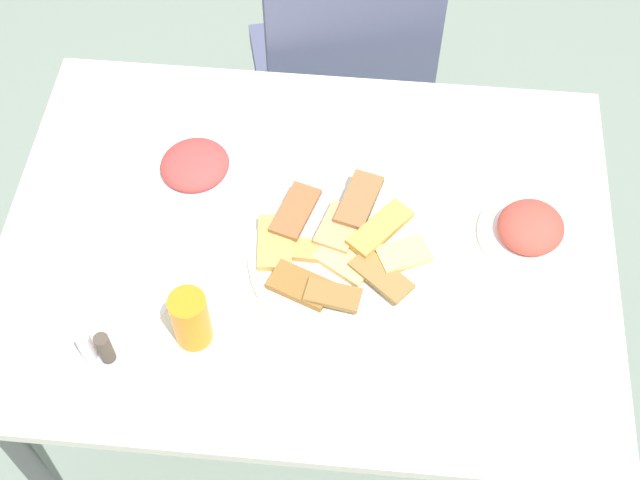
{
  "coord_description": "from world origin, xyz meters",
  "views": [
    {
      "loc": [
        0.11,
        -0.92,
        2.13
      ],
      "look_at": [
        0.03,
        -0.02,
        0.77
      ],
      "focal_mm": 49.28,
      "sensor_mm": 36.0,
      "label": 1
    }
  ],
  "objects_px": {
    "pide_platter": "(338,253)",
    "salad_plate_greens": "(195,167)",
    "dining_chair": "(343,75)",
    "paper_napkin": "(145,277)",
    "fork": "(143,284)",
    "soda_can": "(191,319)",
    "condiment_caddy": "(98,353)",
    "spoon": "(147,268)",
    "salad_plate_rice": "(530,229)",
    "dining_table": "(307,263)"
  },
  "relations": [
    {
      "from": "salad_plate_greens",
      "to": "soda_can",
      "type": "bearing_deg",
      "value": -80.58
    },
    {
      "from": "salad_plate_greens",
      "to": "salad_plate_rice",
      "type": "bearing_deg",
      "value": -8.0
    },
    {
      "from": "salad_plate_greens",
      "to": "paper_napkin",
      "type": "height_order",
      "value": "salad_plate_greens"
    },
    {
      "from": "paper_napkin",
      "to": "spoon",
      "type": "height_order",
      "value": "spoon"
    },
    {
      "from": "salad_plate_greens",
      "to": "fork",
      "type": "relative_size",
      "value": 1.21
    },
    {
      "from": "spoon",
      "to": "salad_plate_rice",
      "type": "bearing_deg",
      "value": 5.92
    },
    {
      "from": "dining_chair",
      "to": "salad_plate_rice",
      "type": "relative_size",
      "value": 4.64
    },
    {
      "from": "fork",
      "to": "soda_can",
      "type": "bearing_deg",
      "value": -46.99
    },
    {
      "from": "salad_plate_greens",
      "to": "soda_can",
      "type": "xyz_separation_m",
      "value": [
        0.06,
        -0.36,
        0.04
      ]
    },
    {
      "from": "dining_chair",
      "to": "paper_napkin",
      "type": "bearing_deg",
      "value": -111.97
    },
    {
      "from": "pide_platter",
      "to": "fork",
      "type": "relative_size",
      "value": 2.1
    },
    {
      "from": "salad_plate_rice",
      "to": "spoon",
      "type": "relative_size",
      "value": 1.21
    },
    {
      "from": "dining_table",
      "to": "fork",
      "type": "relative_size",
      "value": 6.83
    },
    {
      "from": "dining_table",
      "to": "fork",
      "type": "bearing_deg",
      "value": -156.28
    },
    {
      "from": "salad_plate_rice",
      "to": "paper_napkin",
      "type": "bearing_deg",
      "value": -167.29
    },
    {
      "from": "pide_platter",
      "to": "soda_can",
      "type": "relative_size",
      "value": 2.95
    },
    {
      "from": "salad_plate_greens",
      "to": "dining_table",
      "type": "bearing_deg",
      "value": -31.07
    },
    {
      "from": "salad_plate_rice",
      "to": "condiment_caddy",
      "type": "relative_size",
      "value": 1.82
    },
    {
      "from": "paper_napkin",
      "to": "fork",
      "type": "height_order",
      "value": "fork"
    },
    {
      "from": "soda_can",
      "to": "salad_plate_greens",
      "type": "bearing_deg",
      "value": 99.42
    },
    {
      "from": "dining_table",
      "to": "soda_can",
      "type": "xyz_separation_m",
      "value": [
        -0.18,
        -0.22,
        0.14
      ]
    },
    {
      "from": "dining_chair",
      "to": "salad_plate_rice",
      "type": "height_order",
      "value": "dining_chair"
    },
    {
      "from": "soda_can",
      "to": "condiment_caddy",
      "type": "height_order",
      "value": "soda_can"
    },
    {
      "from": "dining_table",
      "to": "pide_platter",
      "type": "relative_size",
      "value": 3.24
    },
    {
      "from": "soda_can",
      "to": "paper_napkin",
      "type": "relative_size",
      "value": 0.82
    },
    {
      "from": "salad_plate_greens",
      "to": "paper_napkin",
      "type": "distance_m",
      "value": 0.26
    },
    {
      "from": "fork",
      "to": "salad_plate_rice",
      "type": "bearing_deg",
      "value": 6.61
    },
    {
      "from": "paper_napkin",
      "to": "dining_chair",
      "type": "bearing_deg",
      "value": 68.03
    },
    {
      "from": "soda_can",
      "to": "spoon",
      "type": "bearing_deg",
      "value": 131.13
    },
    {
      "from": "salad_plate_rice",
      "to": "condiment_caddy",
      "type": "xyz_separation_m",
      "value": [
        -0.75,
        -0.33,
        0.01
      ]
    },
    {
      "from": "salad_plate_rice",
      "to": "soda_can",
      "type": "distance_m",
      "value": 0.66
    },
    {
      "from": "dining_chair",
      "to": "pide_platter",
      "type": "relative_size",
      "value": 2.51
    },
    {
      "from": "soda_can",
      "to": "fork",
      "type": "distance_m",
      "value": 0.16
    },
    {
      "from": "spoon",
      "to": "condiment_caddy",
      "type": "height_order",
      "value": "condiment_caddy"
    },
    {
      "from": "pide_platter",
      "to": "fork",
      "type": "xyz_separation_m",
      "value": [
        -0.35,
        -0.09,
        -0.01
      ]
    },
    {
      "from": "dining_chair",
      "to": "soda_can",
      "type": "height_order",
      "value": "dining_chair"
    },
    {
      "from": "salad_plate_rice",
      "to": "paper_napkin",
      "type": "height_order",
      "value": "salad_plate_rice"
    },
    {
      "from": "spoon",
      "to": "condiment_caddy",
      "type": "bearing_deg",
      "value": -107.86
    },
    {
      "from": "condiment_caddy",
      "to": "spoon",
      "type": "bearing_deg",
      "value": 77.54
    },
    {
      "from": "spoon",
      "to": "fork",
      "type": "bearing_deg",
      "value": -95.4
    },
    {
      "from": "salad_plate_rice",
      "to": "soda_can",
      "type": "xyz_separation_m",
      "value": [
        -0.6,
        -0.27,
        0.04
      ]
    },
    {
      "from": "condiment_caddy",
      "to": "dining_chair",
      "type": "bearing_deg",
      "value": 69.48
    },
    {
      "from": "salad_plate_greens",
      "to": "fork",
      "type": "height_order",
      "value": "salad_plate_greens"
    },
    {
      "from": "paper_napkin",
      "to": "fork",
      "type": "bearing_deg",
      "value": -90.0
    },
    {
      "from": "paper_napkin",
      "to": "salad_plate_rice",
      "type": "bearing_deg",
      "value": 12.71
    },
    {
      "from": "pide_platter",
      "to": "spoon",
      "type": "xyz_separation_m",
      "value": [
        -0.35,
        -0.06,
        -0.01
      ]
    },
    {
      "from": "dining_table",
      "to": "paper_napkin",
      "type": "bearing_deg",
      "value": -159.33
    },
    {
      "from": "pide_platter",
      "to": "dining_chair",
      "type": "bearing_deg",
      "value": 93.33
    },
    {
      "from": "pide_platter",
      "to": "salad_plate_greens",
      "type": "xyz_separation_m",
      "value": [
        -0.3,
        0.18,
        0.0
      ]
    },
    {
      "from": "spoon",
      "to": "dining_chair",
      "type": "bearing_deg",
      "value": 62.16
    }
  ]
}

